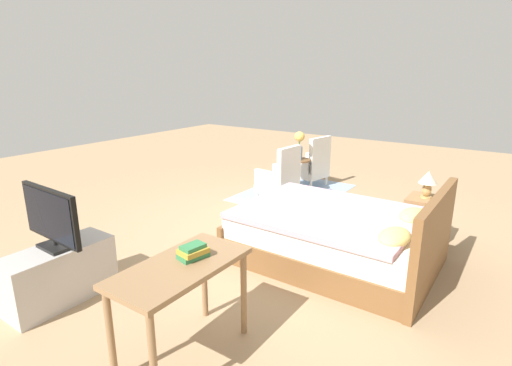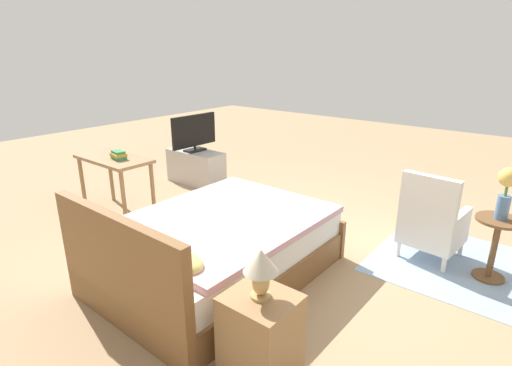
{
  "view_description": "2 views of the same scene",
  "coord_description": "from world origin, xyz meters",
  "px_view_note": "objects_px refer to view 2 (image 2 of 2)",
  "views": [
    {
      "loc": [
        3.98,
        2.53,
        2.08
      ],
      "look_at": [
        0.39,
        0.05,
        0.84
      ],
      "focal_mm": 28.0,
      "sensor_mm": 36.0,
      "label": 1
    },
    {
      "loc": [
        -2.28,
        3.28,
        2.06
      ],
      "look_at": [
        0.24,
        0.17,
        0.7
      ],
      "focal_mm": 28.0,
      "sensor_mm": 36.0,
      "label": 2
    }
  ],
  "objects_px": {
    "side_table": "(495,242)",
    "tv_flatscreen": "(194,132)",
    "vanity_desk": "(114,166)",
    "table_lamp": "(261,267)",
    "tv_stand": "(196,167)",
    "armchair_by_window_right": "(431,224)",
    "flower_vase": "(507,188)",
    "nightstand": "(261,336)",
    "book_stack": "(119,155)",
    "bed": "(215,248)"
  },
  "relations": [
    {
      "from": "tv_flatscreen",
      "to": "bed",
      "type": "bearing_deg",
      "value": 140.58
    },
    {
      "from": "flower_vase",
      "to": "tv_stand",
      "type": "distance_m",
      "value": 4.26
    },
    {
      "from": "nightstand",
      "to": "book_stack",
      "type": "xyz_separation_m",
      "value": [
        3.02,
        -0.98,
        0.51
      ]
    },
    {
      "from": "book_stack",
      "to": "side_table",
      "type": "bearing_deg",
      "value": -162.1
    },
    {
      "from": "flower_vase",
      "to": "tv_flatscreen",
      "type": "bearing_deg",
      "value": -2.72
    },
    {
      "from": "bed",
      "to": "table_lamp",
      "type": "relative_size",
      "value": 6.45
    },
    {
      "from": "vanity_desk",
      "to": "book_stack",
      "type": "distance_m",
      "value": 0.21
    },
    {
      "from": "armchair_by_window_right",
      "to": "side_table",
      "type": "height_order",
      "value": "armchair_by_window_right"
    },
    {
      "from": "nightstand",
      "to": "tv_stand",
      "type": "relative_size",
      "value": 0.62
    },
    {
      "from": "vanity_desk",
      "to": "book_stack",
      "type": "height_order",
      "value": "book_stack"
    },
    {
      "from": "flower_vase",
      "to": "tv_stand",
      "type": "height_order",
      "value": "flower_vase"
    },
    {
      "from": "armchair_by_window_right",
      "to": "side_table",
      "type": "relative_size",
      "value": 1.52
    },
    {
      "from": "bed",
      "to": "nightstand",
      "type": "relative_size",
      "value": 3.6
    },
    {
      "from": "vanity_desk",
      "to": "side_table",
      "type": "bearing_deg",
      "value": -162.69
    },
    {
      "from": "bed",
      "to": "table_lamp",
      "type": "bearing_deg",
      "value": 148.19
    },
    {
      "from": "side_table",
      "to": "nightstand",
      "type": "distance_m",
      "value": 2.45
    },
    {
      "from": "armchair_by_window_right",
      "to": "flower_vase",
      "type": "relative_size",
      "value": 1.93
    },
    {
      "from": "flower_vase",
      "to": "nightstand",
      "type": "relative_size",
      "value": 0.81
    },
    {
      "from": "tv_stand",
      "to": "nightstand",
      "type": "bearing_deg",
      "value": 142.9
    },
    {
      "from": "side_table",
      "to": "tv_stand",
      "type": "distance_m",
      "value": 4.21
    },
    {
      "from": "armchair_by_window_right",
      "to": "vanity_desk",
      "type": "height_order",
      "value": "armchair_by_window_right"
    },
    {
      "from": "armchair_by_window_right",
      "to": "table_lamp",
      "type": "height_order",
      "value": "armchair_by_window_right"
    },
    {
      "from": "side_table",
      "to": "vanity_desk",
      "type": "distance_m",
      "value": 4.3
    },
    {
      "from": "table_lamp",
      "to": "tv_flatscreen",
      "type": "distance_m",
      "value": 4.08
    },
    {
      "from": "vanity_desk",
      "to": "tv_stand",
      "type": "bearing_deg",
      "value": -85.87
    },
    {
      "from": "side_table",
      "to": "vanity_desk",
      "type": "relative_size",
      "value": 0.58
    },
    {
      "from": "tv_flatscreen",
      "to": "vanity_desk",
      "type": "height_order",
      "value": "tv_flatscreen"
    },
    {
      "from": "flower_vase",
      "to": "book_stack",
      "type": "relative_size",
      "value": 2.01
    },
    {
      "from": "table_lamp",
      "to": "tv_stand",
      "type": "bearing_deg",
      "value": -37.11
    },
    {
      "from": "armchair_by_window_right",
      "to": "nightstand",
      "type": "bearing_deg",
      "value": 80.56
    },
    {
      "from": "flower_vase",
      "to": "nightstand",
      "type": "height_order",
      "value": "flower_vase"
    },
    {
      "from": "tv_stand",
      "to": "tv_flatscreen",
      "type": "distance_m",
      "value": 0.56
    },
    {
      "from": "nightstand",
      "to": "tv_flatscreen",
      "type": "height_order",
      "value": "tv_flatscreen"
    },
    {
      "from": "bed",
      "to": "vanity_desk",
      "type": "bearing_deg",
      "value": -8.86
    },
    {
      "from": "vanity_desk",
      "to": "bed",
      "type": "bearing_deg",
      "value": 171.14
    },
    {
      "from": "nightstand",
      "to": "tv_stand",
      "type": "bearing_deg",
      "value": -37.1
    },
    {
      "from": "table_lamp",
      "to": "bed",
      "type": "bearing_deg",
      "value": -31.81
    },
    {
      "from": "flower_vase",
      "to": "book_stack",
      "type": "bearing_deg",
      "value": 17.9
    },
    {
      "from": "tv_stand",
      "to": "book_stack",
      "type": "height_order",
      "value": "book_stack"
    },
    {
      "from": "table_lamp",
      "to": "tv_stand",
      "type": "distance_m",
      "value": 4.12
    },
    {
      "from": "nightstand",
      "to": "vanity_desk",
      "type": "distance_m",
      "value": 3.31
    },
    {
      "from": "flower_vase",
      "to": "tv_stand",
      "type": "bearing_deg",
      "value": -2.72
    },
    {
      "from": "bed",
      "to": "armchair_by_window_right",
      "type": "xyz_separation_m",
      "value": [
        -1.44,
        -1.63,
        0.08
      ]
    },
    {
      "from": "bed",
      "to": "table_lamp",
      "type": "distance_m",
      "value": 1.35
    },
    {
      "from": "side_table",
      "to": "flower_vase",
      "type": "bearing_deg",
      "value": 90.0
    },
    {
      "from": "tv_stand",
      "to": "vanity_desk",
      "type": "distance_m",
      "value": 1.53
    },
    {
      "from": "side_table",
      "to": "tv_flatscreen",
      "type": "bearing_deg",
      "value": -2.72
    },
    {
      "from": "armchair_by_window_right",
      "to": "flower_vase",
      "type": "xyz_separation_m",
      "value": [
        -0.57,
        0.02,
        0.52
      ]
    },
    {
      "from": "armchair_by_window_right",
      "to": "table_lamp",
      "type": "distance_m",
      "value": 2.36
    },
    {
      "from": "tv_flatscreen",
      "to": "side_table",
      "type": "bearing_deg",
      "value": 177.28
    }
  ]
}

